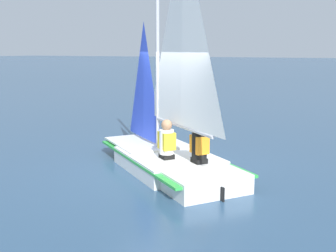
% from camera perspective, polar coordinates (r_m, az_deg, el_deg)
% --- Properties ---
extents(ground_plane, '(260.00, 260.00, 0.00)m').
position_cam_1_polar(ground_plane, '(9.11, 0.00, -5.94)').
color(ground_plane, '#2D4C6B').
extents(sailboat_main, '(3.79, 4.21, 4.95)m').
position_cam_1_polar(sailboat_main, '(8.90, 0.14, -1.85)').
color(sailboat_main, white).
rests_on(sailboat_main, ground_plane).
extents(sailor_helm, '(0.42, 0.43, 1.16)m').
position_cam_1_polar(sailor_helm, '(8.56, -0.18, -2.70)').
color(sailor_helm, black).
rests_on(sailor_helm, ground_plane).
extents(sailor_crew, '(0.42, 0.43, 1.16)m').
position_cam_1_polar(sailor_crew, '(8.26, 4.26, -3.23)').
color(sailor_crew, black).
rests_on(sailor_crew, ground_plane).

